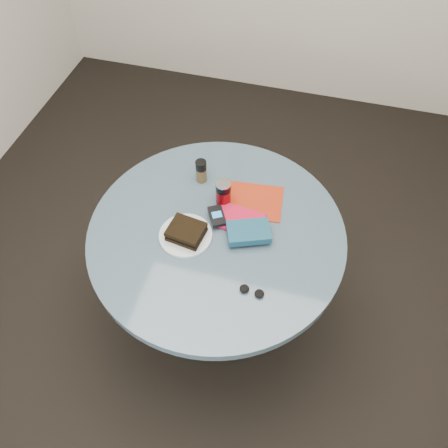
% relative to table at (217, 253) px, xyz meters
% --- Properties ---
extents(ground, '(4.00, 4.00, 0.00)m').
position_rel_table_xyz_m(ground, '(0.00, 0.00, -0.59)').
color(ground, black).
rests_on(ground, ground).
extents(table, '(1.00, 1.00, 0.75)m').
position_rel_table_xyz_m(table, '(0.00, 0.00, 0.00)').
color(table, black).
rests_on(table, ground).
extents(plate, '(0.27, 0.27, 0.01)m').
position_rel_table_xyz_m(plate, '(-0.11, -0.06, 0.17)').
color(plate, silver).
rests_on(plate, table).
extents(sandwich, '(0.14, 0.13, 0.05)m').
position_rel_table_xyz_m(sandwich, '(-0.10, -0.06, 0.20)').
color(sandwich, black).
rests_on(sandwich, plate).
extents(soda_can, '(0.08, 0.08, 0.11)m').
position_rel_table_xyz_m(soda_can, '(-0.01, 0.14, 0.22)').
color(soda_can, '#6C050B').
rests_on(soda_can, table).
extents(pepper_grinder, '(0.06, 0.06, 0.11)m').
position_rel_table_xyz_m(pepper_grinder, '(-0.13, 0.24, 0.22)').
color(pepper_grinder, '#4E3C21').
rests_on(pepper_grinder, table).
extents(magazine, '(0.27, 0.21, 0.00)m').
position_rel_table_xyz_m(magazine, '(0.10, 0.18, 0.17)').
color(magazine, maroon).
rests_on(magazine, table).
extents(red_book, '(0.20, 0.14, 0.02)m').
position_rel_table_xyz_m(red_book, '(0.08, 0.06, 0.18)').
color(red_book, '#B20E2F').
rests_on(red_book, magazine).
extents(novel, '(0.19, 0.15, 0.03)m').
position_rel_table_xyz_m(novel, '(0.13, -0.00, 0.20)').
color(novel, navy).
rests_on(novel, red_book).
extents(mp3_player, '(0.10, 0.11, 0.02)m').
position_rel_table_xyz_m(mp3_player, '(-0.01, 0.05, 0.19)').
color(mp3_player, black).
rests_on(mp3_player, red_book).
extents(headphones, '(0.09, 0.04, 0.02)m').
position_rel_table_xyz_m(headphones, '(0.19, -0.23, 0.17)').
color(headphones, black).
rests_on(headphones, table).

